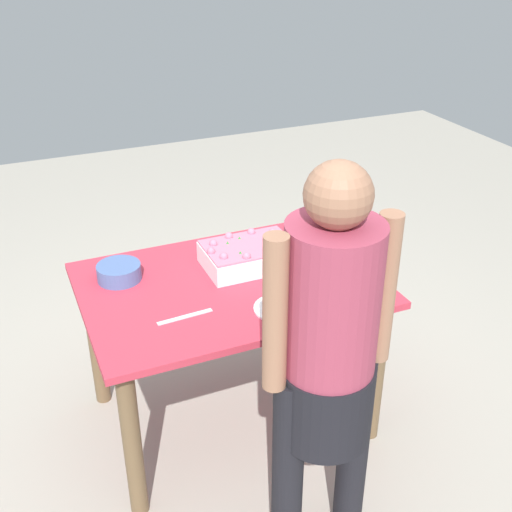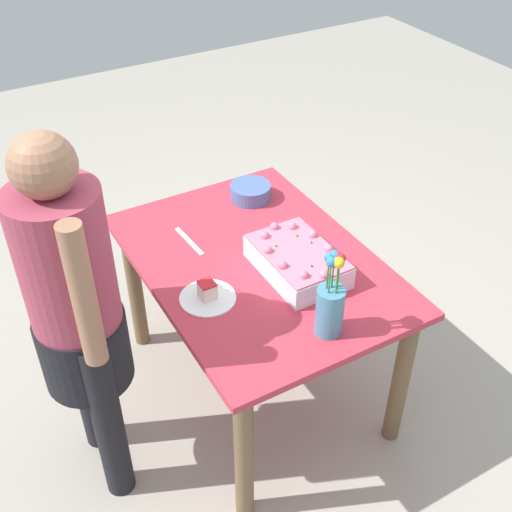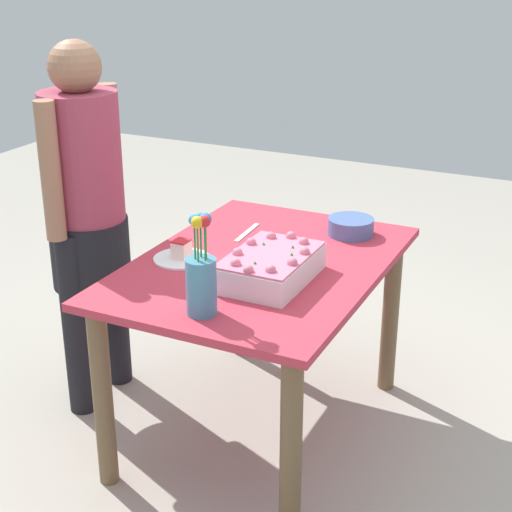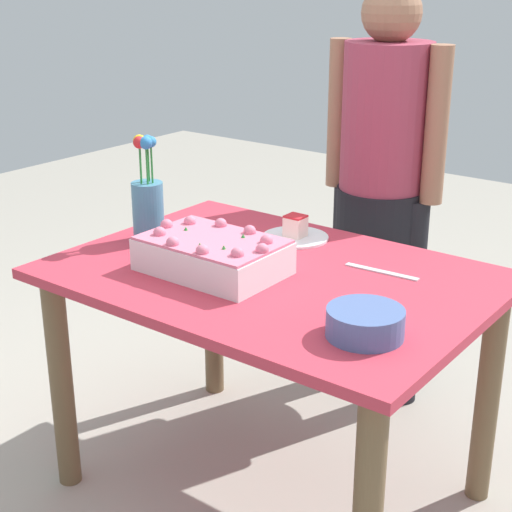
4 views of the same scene
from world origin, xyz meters
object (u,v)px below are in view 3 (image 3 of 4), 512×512
object	(u,v)px
cake_knife	(247,232)
flower_vase	(201,278)
serving_plate_with_slice	(182,255)
person_standing	(87,206)
sheet_cake	(271,266)
fruit_bowl	(351,226)

from	to	relation	value
cake_knife	flower_vase	world-z (taller)	flower_vase
serving_plate_with_slice	person_standing	bearing A→B (deg)	-96.40
sheet_cake	cake_knife	size ratio (longest dim) A/B	1.77
cake_knife	sheet_cake	bearing A→B (deg)	32.81
sheet_cake	serving_plate_with_slice	world-z (taller)	sheet_cake
sheet_cake	flower_vase	distance (m)	0.35
person_standing	fruit_bowl	bearing A→B (deg)	26.75
sheet_cake	cake_knife	xyz separation A→B (m)	(-0.38, -0.28, -0.05)
cake_knife	fruit_bowl	bearing A→B (deg)	109.66
sheet_cake	fruit_bowl	size ratio (longest dim) A/B	2.13
cake_knife	fruit_bowl	xyz separation A→B (m)	(-0.16, 0.38, 0.03)
serving_plate_with_slice	person_standing	distance (m)	0.47
serving_plate_with_slice	cake_knife	bearing A→B (deg)	165.65
sheet_cake	serving_plate_with_slice	xyz separation A→B (m)	(-0.02, -0.37, -0.03)
sheet_cake	person_standing	world-z (taller)	person_standing
sheet_cake	cake_knife	distance (m)	0.48
flower_vase	serving_plate_with_slice	bearing A→B (deg)	-141.04
sheet_cake	fruit_bowl	bearing A→B (deg)	169.65
sheet_cake	person_standing	xyz separation A→B (m)	(-0.08, -0.83, 0.07)
serving_plate_with_slice	flower_vase	bearing A→B (deg)	38.96
serving_plate_with_slice	cake_knife	xyz separation A→B (m)	(-0.36, 0.09, -0.02)
serving_plate_with_slice	cake_knife	distance (m)	0.37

